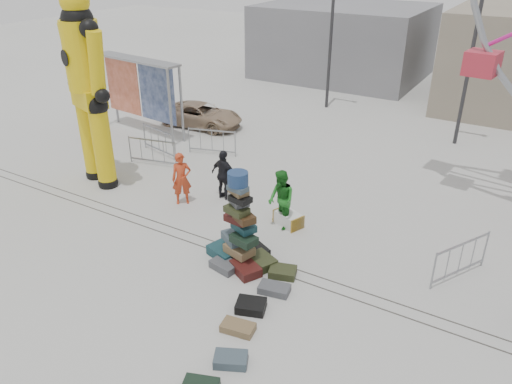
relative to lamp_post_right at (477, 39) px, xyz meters
The scene contains 23 objects.
ground 14.09m from the lamp_post_right, 103.39° to the right, with size 90.00×90.00×0.00m, color #9E9E99.
track_line_near 13.54m from the lamp_post_right, 104.01° to the right, with size 40.00×0.04×0.01m, color #47443F.
track_line_far 13.18m from the lamp_post_right, 104.46° to the right, with size 40.00×0.04×0.01m, color #47443F.
building_left 13.00m from the lamp_post_right, 135.30° to the left, with size 10.00×8.00×4.40m, color gray.
lamp_post_right is the anchor object (origin of this frame).
lamp_post_left 7.28m from the lamp_post_right, 164.05° to the left, with size 1.41×0.25×8.00m.
suitcase_tower 13.42m from the lamp_post_right, 105.18° to the right, with size 2.14×1.77×2.75m.
crash_test_dummy 15.07m from the lamp_post_right, 134.53° to the right, with size 2.76×1.32×6.99m.
banner_scaffold 14.24m from the lamp_post_right, 154.83° to the right, with size 4.77×1.28×3.41m.
steamer_trunk 11.32m from the lamp_post_right, 107.49° to the right, with size 0.91×0.52×0.42m, color silver.
row_case_0 13.33m from the lamp_post_right, 99.41° to the right, with size 0.71×0.53×0.22m, color #30361B.
row_case_1 14.01m from the lamp_post_right, 98.24° to the right, with size 0.78×0.46×0.20m, color #4F5156.
row_case_2 14.86m from the lamp_post_right, 98.37° to the right, with size 0.71×0.55×0.23m, color black.
row_case_3 15.58m from the lamp_post_right, 97.47° to the right, with size 0.77×0.43×0.19m, color olive.
row_case_4 16.41m from the lamp_post_right, 95.60° to the right, with size 0.71×0.46×0.22m, color #3F505A.
barricade_dummy_a 13.52m from the lamp_post_right, 144.17° to the right, with size 2.00×0.10×1.10m, color gray, non-canonical shape.
barricade_dummy_b 13.70m from the lamp_post_right, 139.10° to the right, with size 2.00×0.10×1.10m, color gray, non-canonical shape.
barricade_dummy_c 11.43m from the lamp_post_right, 142.74° to the right, with size 2.00×0.10×1.10m, color gray, non-canonical shape.
barricade_wheel_front 11.03m from the lamp_post_right, 79.02° to the right, with size 2.00×0.10×1.10m, color gray, non-canonical shape.
pedestrian_red 13.09m from the lamp_post_right, 123.34° to the right, with size 0.66×0.43×1.80m, color #B6381A.
pedestrian_green 11.31m from the lamp_post_right, 107.95° to the right, with size 0.92×0.71×1.89m, color #1B6E1E.
pedestrian_black 11.76m from the lamp_post_right, 121.72° to the right, with size 1.04×0.43×1.77m, color black.
parked_suv 12.32m from the lamp_post_right, 160.63° to the right, with size 1.84×3.99×1.11m, color #9C8165.
Camera 1 is at (5.99, -9.15, 8.04)m, focal length 35.00 mm.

